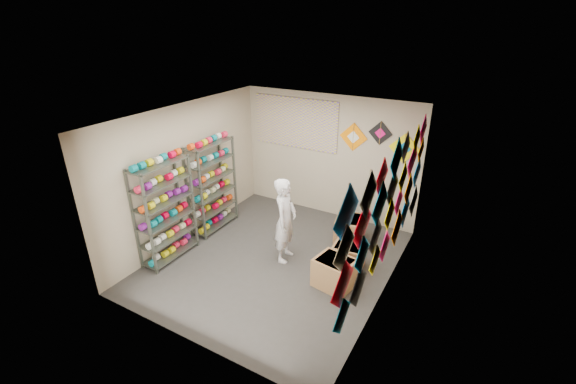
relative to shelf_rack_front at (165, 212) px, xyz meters
The scene contains 12 objects.
ground 2.19m from the shelf_rack_front, 25.53° to the left, with size 4.50×4.50×0.00m, color #34312D.
room_walls 2.09m from the shelf_rack_front, 25.53° to the left, with size 4.50×4.50×4.50m.
shelf_rack_front is the anchor object (origin of this frame).
shelf_rack_back 1.30m from the shelf_rack_front, 90.00° to the left, with size 0.40×1.10×1.90m, color #4C5147.
string_spools 0.66m from the shelf_rack_front, 90.00° to the left, with size 0.12×2.36×0.12m.
kite_wall_display 3.91m from the shelf_rack_front, 12.60° to the left, with size 0.06×4.35×2.10m.
back_wall_kites 4.32m from the shelf_rack_front, 47.12° to the left, with size 1.66×0.02×0.79m.
poster 3.40m from the shelf_rack_front, 72.35° to the left, with size 2.00×0.01×1.10m, color #7852B2.
shopkeeper 2.16m from the shelf_rack_front, 28.18° to the left, with size 0.48×0.64×1.60m, color silver.
carton_a 3.17m from the shelf_rack_front, 13.22° to the left, with size 0.62×0.51×0.51m, color #90623E.
carton_b 3.38m from the shelf_rack_front, 23.90° to the left, with size 0.54×0.44×0.44m, color #90623E.
carton_c 3.54m from the shelf_rack_front, 38.21° to the left, with size 0.55×0.60×0.52m, color #90623E.
Camera 1 is at (3.15, -5.09, 4.13)m, focal length 24.00 mm.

